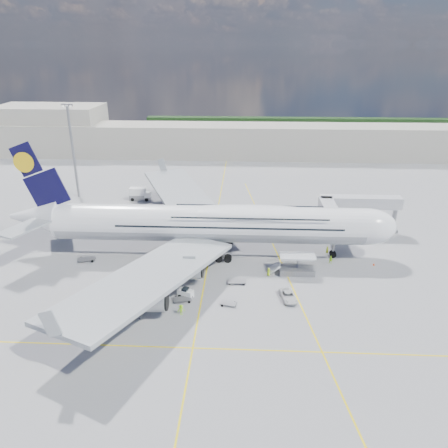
{
  "coord_description": "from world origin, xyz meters",
  "views": [
    {
      "loc": [
        6.94,
        -70.2,
        39.84
      ],
      "look_at": [
        3.06,
        8.0,
        7.58
      ],
      "focal_mm": 35.0,
      "sensor_mm": 36.0,
      "label": 1
    }
  ],
  "objects_px": {
    "dolly_row_b": "(166,274)",
    "dolly_nose_far": "(237,281)",
    "airliner": "(210,223)",
    "crew_loader": "(331,260)",
    "crew_tug": "(181,310)",
    "cone_wing_left_inner": "(162,223)",
    "cone_wing_left_outer": "(183,202)",
    "cone_wing_right_inner": "(152,298)",
    "cone_wing_right_outer": "(75,321)",
    "jet_bridge": "(349,207)",
    "cargo_loader": "(296,267)",
    "dolly_back": "(87,259)",
    "crew_van": "(269,272)",
    "light_mast": "(73,150)",
    "catering_truck_outer": "(140,194)",
    "cone_nose": "(374,264)",
    "service_van": "(288,296)",
    "dolly_row_c": "(182,299)",
    "crew_nose": "(327,251)",
    "dolly_nose_near": "(228,303)",
    "dolly_row_a": "(132,311)",
    "cone_tail": "(89,235)",
    "crew_wing": "(179,280)",
    "baggage_tug": "(185,293)",
    "catering_truck_inner": "(208,223)"
  },
  "relations": [
    {
      "from": "dolly_row_c",
      "to": "crew_van",
      "type": "height_order",
      "value": "crew_van"
    },
    {
      "from": "dolly_nose_near",
      "to": "dolly_row_a",
      "type": "bearing_deg",
      "value": -149.54
    },
    {
      "from": "dolly_row_b",
      "to": "crew_van",
      "type": "relative_size",
      "value": 2.02
    },
    {
      "from": "crew_tug",
      "to": "crew_van",
      "type": "bearing_deg",
      "value": 25.1
    },
    {
      "from": "crew_van",
      "to": "cone_wing_right_inner",
      "type": "bearing_deg",
      "value": 75.69
    },
    {
      "from": "dolly_row_a",
      "to": "cone_wing_right_outer",
      "type": "xyz_separation_m",
      "value": [
        -8.61,
        -2.04,
        -0.79
      ]
    },
    {
      "from": "cargo_loader",
      "to": "dolly_back",
      "type": "xyz_separation_m",
      "value": [
        -41.02,
        2.95,
        -0.87
      ]
    },
    {
      "from": "cone_tail",
      "to": "crew_van",
      "type": "bearing_deg",
      "value": -22.46
    },
    {
      "from": "crew_van",
      "to": "cone_tail",
      "type": "height_order",
      "value": "crew_van"
    },
    {
      "from": "crew_tug",
      "to": "cone_wing_left_inner",
      "type": "bearing_deg",
      "value": 86.94
    },
    {
      "from": "crew_van",
      "to": "cargo_loader",
      "type": "bearing_deg",
      "value": -114.98
    },
    {
      "from": "crew_van",
      "to": "cone_wing_left_inner",
      "type": "distance_m",
      "value": 34.23
    },
    {
      "from": "catering_truck_outer",
      "to": "cone_wing_right_inner",
      "type": "bearing_deg",
      "value": -76.4
    },
    {
      "from": "crew_loader",
      "to": "light_mast",
      "type": "bearing_deg",
      "value": 177.47
    },
    {
      "from": "dolly_nose_near",
      "to": "cone_wing_right_outer",
      "type": "bearing_deg",
      "value": -150.22
    },
    {
      "from": "crew_tug",
      "to": "service_van",
      "type": "bearing_deg",
      "value": -0.81
    },
    {
      "from": "dolly_nose_near",
      "to": "crew_loader",
      "type": "bearing_deg",
      "value": 54.09
    },
    {
      "from": "jet_bridge",
      "to": "cone_wing_right_inner",
      "type": "bearing_deg",
      "value": -143.3
    },
    {
      "from": "dolly_row_a",
      "to": "dolly_back",
      "type": "distance_m",
      "value": 23.22
    },
    {
      "from": "dolly_row_b",
      "to": "dolly_nose_far",
      "type": "relative_size",
      "value": 0.94
    },
    {
      "from": "light_mast",
      "to": "dolly_back",
      "type": "relative_size",
      "value": 6.79
    },
    {
      "from": "light_mast",
      "to": "catering_truck_outer",
      "type": "distance_m",
      "value": 21.64
    },
    {
      "from": "catering_truck_outer",
      "to": "crew_nose",
      "type": "xyz_separation_m",
      "value": [
        45.93,
        -31.56,
        -0.75
      ]
    },
    {
      "from": "cone_wing_right_inner",
      "to": "crew_wing",
      "type": "bearing_deg",
      "value": 54.26
    },
    {
      "from": "dolly_row_b",
      "to": "cone_wing_right_outer",
      "type": "distance_m",
      "value": 19.35
    },
    {
      "from": "light_mast",
      "to": "catering_truck_outer",
      "type": "xyz_separation_m",
      "value": [
        18.12,
        -2.39,
        -11.57
      ]
    },
    {
      "from": "airliner",
      "to": "crew_loader",
      "type": "distance_m",
      "value": 24.74
    },
    {
      "from": "dolly_row_c",
      "to": "crew_van",
      "type": "relative_size",
      "value": 2.22
    },
    {
      "from": "dolly_row_c",
      "to": "cone_wing_right_inner",
      "type": "height_order",
      "value": "cone_wing_right_inner"
    },
    {
      "from": "light_mast",
      "to": "crew_tug",
      "type": "bearing_deg",
      "value": -56.78
    },
    {
      "from": "baggage_tug",
      "to": "catering_truck_inner",
      "type": "xyz_separation_m",
      "value": [
        1.38,
        28.37,
        1.21
      ]
    },
    {
      "from": "jet_bridge",
      "to": "baggage_tug",
      "type": "height_order",
      "value": "jet_bridge"
    },
    {
      "from": "cone_wing_left_outer",
      "to": "cone_wing_right_inner",
      "type": "xyz_separation_m",
      "value": [
        1.57,
        -48.73,
        -0.01
      ]
    },
    {
      "from": "jet_bridge",
      "to": "cargo_loader",
      "type": "distance_m",
      "value": 22.93
    },
    {
      "from": "cargo_loader",
      "to": "cone_wing_right_inner",
      "type": "xyz_separation_m",
      "value": [
        -25.12,
        -10.36,
        -1.0
      ]
    },
    {
      "from": "jet_bridge",
      "to": "catering_truck_inner",
      "type": "distance_m",
      "value": 31.62
    },
    {
      "from": "cone_wing_left_inner",
      "to": "cone_wing_right_inner",
      "type": "bearing_deg",
      "value": -82.29
    },
    {
      "from": "catering_truck_inner",
      "to": "cone_wing_right_inner",
      "type": "distance_m",
      "value": 30.21
    },
    {
      "from": "cargo_loader",
      "to": "cone_wing_right_outer",
      "type": "xyz_separation_m",
      "value": [
        -35.78,
        -17.71,
        -0.96
      ]
    },
    {
      "from": "service_van",
      "to": "cone_tail",
      "type": "xyz_separation_m",
      "value": [
        -42.48,
        24.5,
        -0.4
      ]
    },
    {
      "from": "dolly_nose_far",
      "to": "cone_wing_left_inner",
      "type": "xyz_separation_m",
      "value": [
        -18.58,
        27.04,
        -0.09
      ]
    },
    {
      "from": "dolly_nose_near",
      "to": "dolly_nose_far",
      "type": "bearing_deg",
      "value": 95.97
    },
    {
      "from": "crew_van",
      "to": "cone_nose",
      "type": "height_order",
      "value": "crew_van"
    },
    {
      "from": "service_van",
      "to": "cone_nose",
      "type": "relative_size",
      "value": 9.96
    },
    {
      "from": "dolly_row_a",
      "to": "dolly_row_b",
      "type": "relative_size",
      "value": 1.05
    },
    {
      "from": "crew_wing",
      "to": "cone_wing_left_outer",
      "type": "relative_size",
      "value": 3.14
    },
    {
      "from": "cone_wing_right_inner",
      "to": "service_van",
      "type": "bearing_deg",
      "value": 2.4
    },
    {
      "from": "cone_wing_right_inner",
      "to": "airliner",
      "type": "bearing_deg",
      "value": 63.88
    },
    {
      "from": "cone_wing_right_outer",
      "to": "jet_bridge",
      "type": "bearing_deg",
      "value": 36.24
    },
    {
      "from": "catering_truck_inner",
      "to": "cone_wing_right_outer",
      "type": "height_order",
      "value": "catering_truck_inner"
    }
  ]
}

